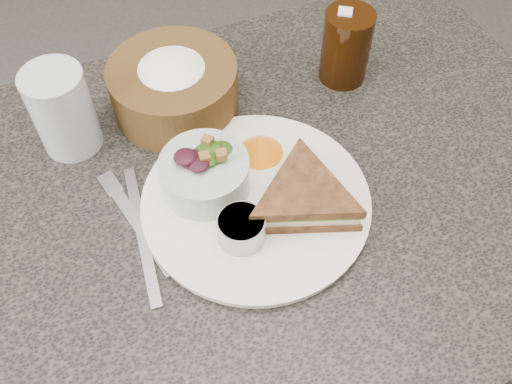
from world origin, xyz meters
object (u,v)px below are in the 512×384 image
at_px(bread_basket, 173,81).
at_px(dinner_plate, 256,202).
at_px(salad_bowl, 204,170).
at_px(water_glass, 63,111).
at_px(dining_table, 256,307).
at_px(cola_glass, 346,43).
at_px(dressing_ramekin, 241,229).
at_px(sandwich, 304,197).

bearing_deg(bread_basket, dinner_plate, -79.72).
distance_m(salad_bowl, water_glass, 0.22).
xyz_separation_m(dining_table, cola_glass, (0.22, 0.16, 0.44)).
distance_m(dining_table, dinner_plate, 0.38).
xyz_separation_m(salad_bowl, water_glass, (-0.15, 0.16, 0.02)).
height_order(dressing_ramekin, bread_basket, bread_basket).
bearing_deg(bread_basket, cola_glass, -7.86).
height_order(salad_bowl, dressing_ramekin, salad_bowl).
relative_size(dining_table, dinner_plate, 3.31).
relative_size(dining_table, cola_glass, 7.74).
height_order(bread_basket, cola_glass, cola_glass).
relative_size(dressing_ramekin, cola_glass, 0.48).
xyz_separation_m(dining_table, bread_basket, (-0.05, 0.20, 0.43)).
xyz_separation_m(dining_table, sandwich, (0.04, -0.06, 0.41)).
xyz_separation_m(dressing_ramekin, cola_glass, (0.27, 0.23, 0.03)).
distance_m(sandwich, cola_glass, 0.28).
bearing_deg(dressing_ramekin, sandwich, 6.46).
bearing_deg(salad_bowl, water_glass, 132.26).
distance_m(dinner_plate, bread_basket, 0.23).
bearing_deg(sandwich, dressing_ramekin, -152.64).
bearing_deg(dining_table, dinner_plate, -112.77).
distance_m(dining_table, cola_glass, 0.52).
xyz_separation_m(dinner_plate, sandwich, (0.05, -0.04, 0.03)).
distance_m(dining_table, water_glass, 0.52).
relative_size(sandwich, water_glass, 1.30).
bearing_deg(bread_basket, sandwich, -70.04).
relative_size(dining_table, water_glass, 7.80).
distance_m(dinner_plate, dressing_ramekin, 0.07).
bearing_deg(dining_table, bread_basket, 103.95).
xyz_separation_m(dressing_ramekin, water_glass, (-0.16, 0.26, 0.03)).
bearing_deg(dressing_ramekin, dining_table, 54.32).
xyz_separation_m(dining_table, water_glass, (-0.21, 0.19, 0.44)).
height_order(dressing_ramekin, cola_glass, cola_glass).
relative_size(salad_bowl, dressing_ramekin, 1.93).
height_order(dinner_plate, cola_glass, cola_glass).
relative_size(dinner_plate, bread_basket, 1.60).
relative_size(salad_bowl, bread_basket, 0.63).
xyz_separation_m(salad_bowl, dressing_ramekin, (0.01, -0.09, -0.02)).
relative_size(dressing_ramekin, bread_basket, 0.33).
bearing_deg(salad_bowl, sandwich, -38.30).
distance_m(salad_bowl, bread_basket, 0.17).
bearing_deg(cola_glass, dining_table, -143.99).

